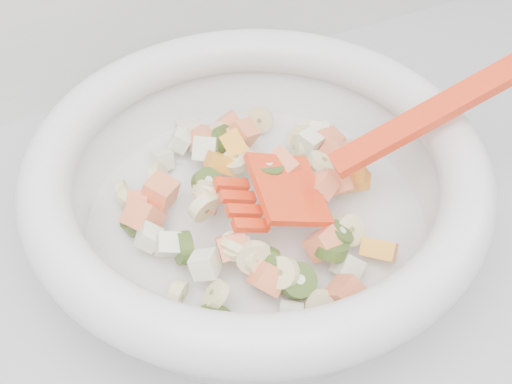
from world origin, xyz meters
name	(u,v)px	position (x,y,z in m)	size (l,w,h in m)	color
mixing_bowl	(257,185)	(-0.17, 1.49, 0.95)	(0.44, 0.35, 0.16)	silver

